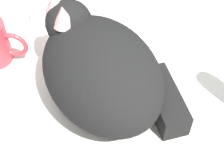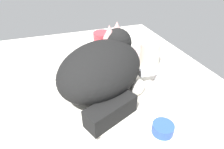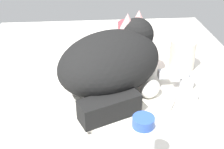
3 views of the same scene
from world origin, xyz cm
name	(u,v)px [view 3 (image 3 of 3)]	position (x,y,z in cm)	size (l,w,h in cm)	color
ground_plane	(110,96)	(0.00, 0.00, -1.50)	(110.00, 82.50, 3.00)	silver
sink_basin	(110,90)	(0.00, 0.00, 0.59)	(33.20, 33.20, 1.19)	white
faucet	(183,81)	(0.00, 19.03, 2.40)	(13.05, 9.64, 5.62)	silver
cat	(113,61)	(-0.27, 0.79, 8.80)	(32.88, 34.16, 17.27)	black
coffee_mug	(129,37)	(-24.80, 8.22, 4.74)	(12.08, 7.73, 9.47)	#C63842
rinse_cup	(182,55)	(-11.00, 21.91, 4.42)	(7.44, 7.44, 8.83)	silver
soap_dish	(177,56)	(-17.49, 22.77, 0.60)	(9.00, 6.40, 1.20)	white
soap_bar	(178,51)	(-17.49, 22.77, 2.34)	(7.01, 4.96, 2.27)	silver
toothpaste_bottle	(142,146)	(25.90, 3.58, 5.47)	(4.48, 4.48, 11.82)	white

